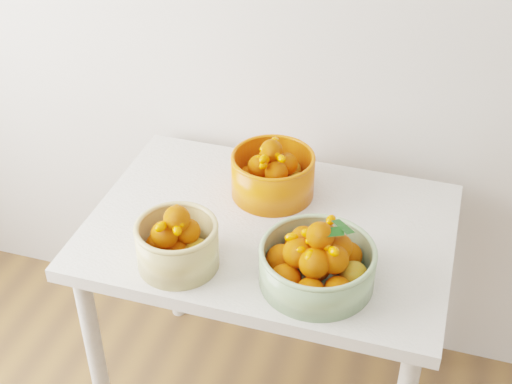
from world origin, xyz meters
TOP-DOWN VIEW (x-y plane):
  - table at (-0.34, 1.60)m, footprint 1.00×0.70m
  - bowl_cream at (-0.52, 1.38)m, footprint 0.24×0.24m
  - bowl_green at (-0.17, 1.41)m, footprint 0.34×0.34m
  - bowl_orange at (-0.37, 1.75)m, footprint 0.27×0.27m

SIDE VIEW (x-z plane):
  - table at x=-0.34m, z-range 0.28..1.03m
  - bowl_green at x=-0.17m, z-range 0.72..0.91m
  - bowl_orange at x=-0.37m, z-range 0.73..0.91m
  - bowl_cream at x=-0.52m, z-range 0.73..0.91m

